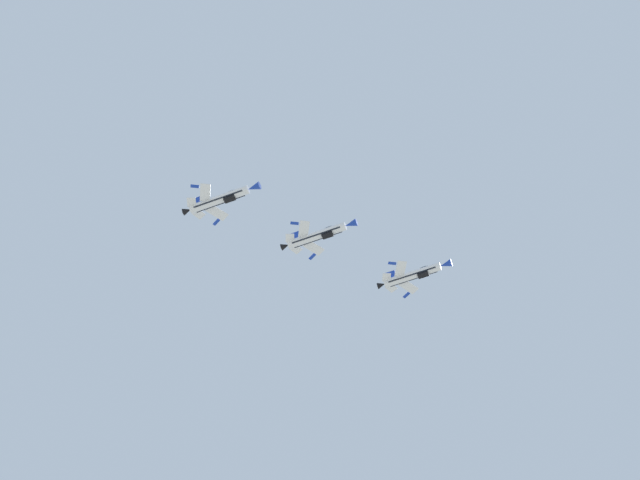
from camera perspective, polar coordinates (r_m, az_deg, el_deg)
The scene contains 3 objects.
fighter_jet_lead at distance 192.49m, azimuth 5.73°, elevation -2.11°, with size 12.63×12.60×4.38m.
fighter_jet_left_wing at distance 183.79m, azimuth -0.11°, elevation 0.31°, with size 12.61×12.59×4.39m.
fighter_jet_right_wing at distance 178.60m, azimuth -6.06°, elevation 2.49°, with size 12.61×12.59×4.39m.
Camera 1 is at (-5.72, 0.61, 1.52)m, focal length 52.63 mm.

